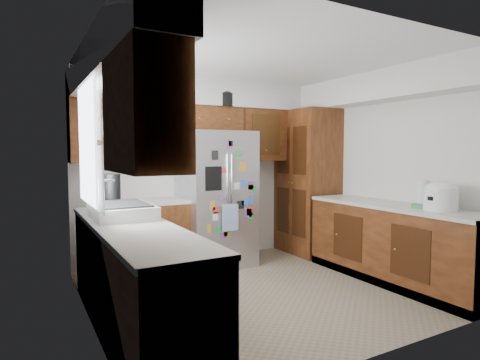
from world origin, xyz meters
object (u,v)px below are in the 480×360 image
paper_towel (423,194)px  pantry (307,182)px  rice_cooker (441,196)px  fridge (216,199)px

paper_towel → pantry: bearing=91.0°
rice_cooker → paper_towel: same height
fridge → rice_cooker: fridge is taller
fridge → rice_cooker: (1.50, -2.25, 0.18)m
pantry → paper_towel: size_ratio=7.20×
fridge → paper_towel: (1.53, -2.02, 0.17)m
rice_cooker → paper_towel: 0.24m
pantry → paper_towel: pantry is taller
pantry → fridge: 1.51m
fridge → paper_towel: fridge is taller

